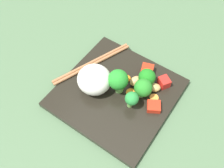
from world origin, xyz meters
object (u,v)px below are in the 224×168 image
(rice_mound, at_px, (94,80))
(chopstick_pair, at_px, (92,63))
(square_plate, at_px, (117,93))
(carrot_slice_1, at_px, (131,93))
(broccoli_floret_0, at_px, (132,99))

(rice_mound, relative_size, chopstick_pair, 0.38)
(square_plate, relative_size, chopstick_pair, 1.23)
(rice_mound, height_order, carrot_slice_1, rice_mound)
(carrot_slice_1, distance_m, chopstick_pair, 0.13)
(square_plate, distance_m, chopstick_pair, 0.11)
(rice_mound, xyz_separation_m, broccoli_floret_0, (-0.00, 0.10, -0.00))
(square_plate, xyz_separation_m, broccoli_floret_0, (0.02, 0.05, 0.04))
(square_plate, xyz_separation_m, chopstick_pair, (-0.03, -0.10, 0.01))
(broccoli_floret_0, bearing_deg, chopstick_pair, -108.26)
(broccoli_floret_0, bearing_deg, carrot_slice_1, -147.79)
(broccoli_floret_0, xyz_separation_m, chopstick_pair, (-0.05, -0.15, -0.03))
(square_plate, relative_size, rice_mound, 3.27)
(square_plate, height_order, broccoli_floret_0, broccoli_floret_0)
(chopstick_pair, bearing_deg, rice_mound, 64.50)
(square_plate, relative_size, carrot_slice_1, 11.54)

